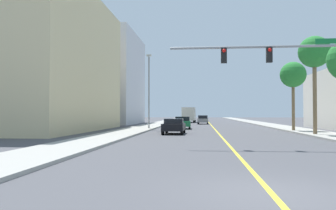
# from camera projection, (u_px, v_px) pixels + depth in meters

# --- Properties ---
(ground) EXTENTS (192.00, 192.00, 0.00)m
(ground) POSITION_uv_depth(u_px,v_px,m) (212.00, 126.00, 49.63)
(ground) COLOR #47474C
(sidewalk_left) EXTENTS (3.39, 168.00, 0.15)m
(sidewalk_left) POSITION_uv_depth(u_px,v_px,m) (154.00, 125.00, 50.45)
(sidewalk_left) COLOR #9E9B93
(sidewalk_left) RESTS_ON ground
(sidewalk_right) EXTENTS (3.39, 168.00, 0.15)m
(sidewalk_right) POSITION_uv_depth(u_px,v_px,m) (272.00, 125.00, 48.82)
(sidewalk_right) COLOR #9E9B93
(sidewalk_right) RESTS_ON ground
(lane_marking_center) EXTENTS (0.16, 144.00, 0.01)m
(lane_marking_center) POSITION_uv_depth(u_px,v_px,m) (212.00, 126.00, 49.63)
(lane_marking_center) COLOR yellow
(lane_marking_center) RESTS_ON ground
(building_left_near) EXTENTS (13.98, 21.65, 14.19)m
(building_left_near) POSITION_uv_depth(u_px,v_px,m) (31.00, 63.00, 36.00)
(building_left_near) COLOR beige
(building_left_near) RESTS_ON ground
(building_left_far) EXTENTS (16.22, 16.84, 15.26)m
(building_left_far) POSITION_uv_depth(u_px,v_px,m) (91.00, 80.00, 58.99)
(building_left_far) COLOR silver
(building_left_far) RESTS_ON ground
(traffic_signal_mast) EXTENTS (10.67, 0.36, 5.87)m
(traffic_signal_mast) POSITION_uv_depth(u_px,v_px,m) (301.00, 65.00, 18.50)
(traffic_signal_mast) COLOR gray
(traffic_signal_mast) RESTS_ON sidewalk_right
(street_lamp) EXTENTS (0.56, 0.28, 8.26)m
(street_lamp) POSITION_uv_depth(u_px,v_px,m) (149.00, 87.00, 38.00)
(street_lamp) COLOR gray
(street_lamp) RESTS_ON sidewalk_left
(palm_mid) EXTENTS (2.57, 2.57, 7.99)m
(palm_mid) POSITION_uv_depth(u_px,v_px,m) (314.00, 53.00, 27.79)
(palm_mid) COLOR brown
(palm_mid) RESTS_ON sidewalk_right
(palm_far) EXTENTS (2.53, 2.53, 6.78)m
(palm_far) POSITION_uv_depth(u_px,v_px,m) (293.00, 76.00, 33.76)
(palm_far) COLOR brown
(palm_far) RESTS_ON sidewalk_right
(car_black) EXTENTS (1.90, 3.89, 1.35)m
(car_black) POSITION_uv_depth(u_px,v_px,m) (174.00, 126.00, 30.10)
(car_black) COLOR black
(car_black) RESTS_ON ground
(car_gray) EXTENTS (1.84, 4.36, 1.46)m
(car_gray) POSITION_uv_depth(u_px,v_px,m) (203.00, 120.00, 57.07)
(car_gray) COLOR slate
(car_gray) RESTS_ON ground
(car_green) EXTENTS (2.00, 4.19, 1.44)m
(car_green) POSITION_uv_depth(u_px,v_px,m) (182.00, 123.00, 39.80)
(car_green) COLOR #196638
(car_green) RESTS_ON ground
(delivery_truck) EXTENTS (2.61, 7.66, 2.94)m
(delivery_truck) POSITION_uv_depth(u_px,v_px,m) (189.00, 114.00, 67.21)
(delivery_truck) COLOR silver
(delivery_truck) RESTS_ON ground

